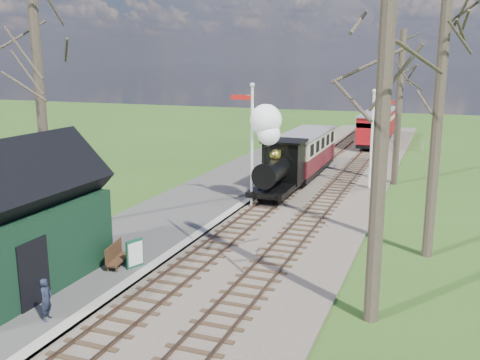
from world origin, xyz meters
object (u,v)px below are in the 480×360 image
Objects in this scene: red_carriage_b at (381,123)px; person at (46,299)px; red_carriage_a at (374,130)px; sign_board at (135,253)px; semaphore_near at (251,136)px; coach at (305,151)px; bench at (116,255)px; semaphore_far at (373,132)px; station_shed at (15,223)px; locomotive at (277,158)px.

person is at bearing -96.37° from red_carriage_b.
red_carriage_a is 34.76m from person.
red_carriage_b reaches higher than sign_board.
semaphore_near is 1.12× the size of red_carriage_a.
coach reaches higher than bench.
semaphore_far reaches higher than person.
semaphore_far is at bearing -85.02° from red_carriage_b.
bench is at bearing -99.31° from red_carriage_a.
semaphore_near is 1.12× the size of red_carriage_b.
semaphore_near is 21.23m from red_carriage_a.
red_carriage_a is at bearing 80.69° from bench.
station_shed reaches higher than bench.
semaphore_near is 1.09× the size of semaphore_far.
red_carriage_a is 5.53× the size of sign_board.
semaphore_far is 6.10m from locomotive.
red_carriage_a is (2.60, 12.90, -0.05)m from coach.
semaphore_near is at bearing -97.28° from red_carriage_b.
red_carriage_b is at bearing 94.98° from semaphore_far.
red_carriage_a is 4.56× the size of person.
locomotive is 6.10m from coach.
semaphore_far reaches higher than red_carriage_a.
semaphore_far is 4.70× the size of person.
locomotive reaches higher than bench.
sign_board is at bearing 44.83° from station_shed.
bench is (-6.75, -15.47, -2.78)m from semaphore_far.
person is at bearing -96.81° from locomotive.
red_carriage_a and red_carriage_b have the same top height.
station_shed reaches higher than person.
person is (-1.86, -21.56, -0.86)m from coach.
bench is at bearing 52.78° from station_shed.
locomotive is 0.90× the size of red_carriage_b.
locomotive is (4.29, 13.89, 0.01)m from station_shed.
bench is (-2.36, -11.36, -1.71)m from locomotive.
red_carriage_b is (-1.77, 20.37, -1.74)m from semaphore_far.
bench is at bearing -113.56° from semaphore_far.
locomotive is at bearing 72.86° from station_shed.
locomotive is at bearing 81.69° from sign_board.
station_shed is 33.59m from red_carriage_a.
locomotive reaches higher than sign_board.
semaphore_near is at bearing -130.60° from semaphore_far.
red_carriage_a is at bearing -17.10° from person.
semaphore_near is 1.25× the size of locomotive.
red_carriage_b is at bearing 82.10° from bench.
bench is at bearing -99.61° from semaphore_near.
locomotive is (0.76, 1.89, -1.34)m from semaphore_near.
semaphore_near is 2.44m from locomotive.
locomotive is at bearing -90.11° from coach.
sign_board is 0.83× the size of person.
semaphore_near reaches higher than semaphore_far.
semaphore_near reaches higher than coach.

